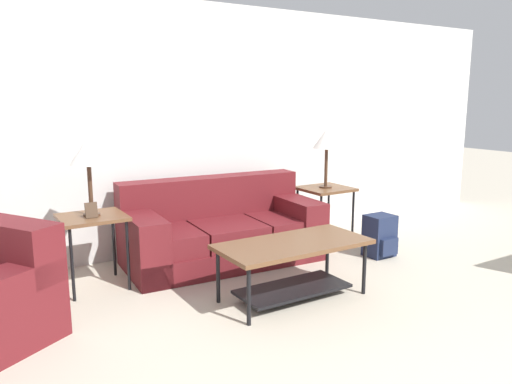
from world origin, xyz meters
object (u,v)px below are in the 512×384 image
coffee_table (293,257)px  table_lamp_left (88,153)px  side_table_right (325,194)px  couch (222,232)px  table_lamp_right (327,140)px  backpack (380,236)px  side_table_left (93,224)px

coffee_table → table_lamp_left: 1.89m
side_table_right → table_lamp_left: bearing=180.0°
couch → coffee_table: bearing=-87.9°
table_lamp_right → backpack: bearing=-73.4°
couch → backpack: size_ratio=4.56×
coffee_table → side_table_right: size_ratio=1.94×
table_lamp_right → table_lamp_left: bearing=180.0°
backpack → coffee_table: bearing=-163.2°
table_lamp_left → backpack: (2.74, -0.66, -0.96)m
couch → side_table_left: size_ratio=3.09×
table_lamp_left → backpack: bearing=-13.5°
side_table_right → backpack: side_table_right is taller
side_table_right → table_lamp_right: table_lamp_right is taller
coffee_table → backpack: 1.49m
side_table_left → couch: bearing=3.2°
table_lamp_left → side_table_left: bearing=-90.0°
coffee_table → table_lamp_left: size_ratio=1.89×
side_table_left → side_table_right: 2.54m
coffee_table → table_lamp_left: bearing=140.4°
couch → coffee_table: (0.04, -1.16, 0.06)m
table_lamp_left → couch: bearing=3.2°
backpack → side_table_right: bearing=106.6°
backpack → couch: bearing=153.5°
side_table_left → backpack: bearing=-13.5°
side_table_left → table_lamp_left: bearing=90.0°
side_table_left → table_lamp_right: (2.54, 0.00, 0.60)m
couch → table_lamp_left: table_lamp_left is taller
couch → table_lamp_right: size_ratio=3.01×
couch → side_table_left: bearing=-176.8°
side_table_left → table_lamp_right: 2.61m
couch → table_lamp_left: (-1.27, -0.07, 0.87)m
couch → table_lamp_right: 1.54m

